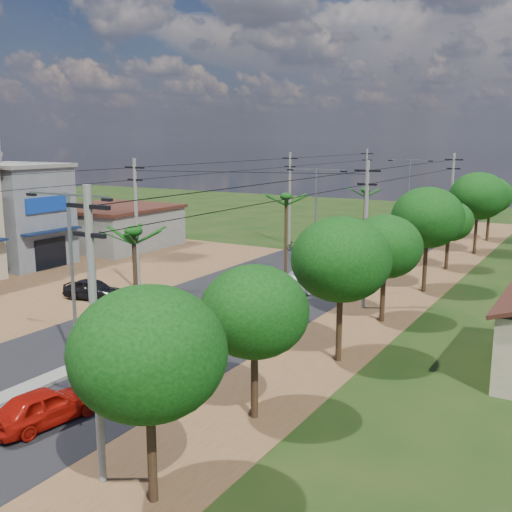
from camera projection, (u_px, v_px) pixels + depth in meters
The scene contains 34 objects.
ground at pixel (78, 369), 27.03m from camera, with size 160.00×160.00×0.00m, color black.
road at pixel (250, 296), 39.68m from camera, with size 12.00×110.00×0.04m, color black.
median at pixel (272, 285), 42.20m from camera, with size 1.00×90.00×0.18m, color #605E56.
dirt_lot_west at pixel (12, 290), 41.29m from camera, with size 18.00×46.00×0.04m, color brown.
dirt_shoulder_east at pixel (373, 315), 35.42m from camera, with size 5.00×90.00×0.03m, color brown.
shophouse_grey at pixel (15, 214), 49.05m from camera, with size 9.00×6.40×8.30m.
low_shed at pixel (112, 227), 57.42m from camera, with size 10.40×10.40×3.95m.
tree_east_a at pixel (148, 353), 16.34m from camera, with size 4.40×4.40×6.37m.
tree_east_b at pixel (254, 312), 21.58m from camera, with size 4.00×4.00×5.83m.
tree_east_c at pixel (341, 259), 27.14m from camera, with size 4.60×4.60×6.83m.
tree_east_d at pixel (385, 247), 33.30m from camera, with size 4.20×4.20×6.13m.
tree_east_e at pixel (428, 218), 39.80m from camera, with size 4.80×4.80×7.14m.
tree_east_f at pixel (449, 221), 46.98m from camera, with size 3.80×3.80×5.52m.
tree_east_g at pixel (478, 196), 53.17m from camera, with size 5.00×5.00×7.38m.
tree_east_h at pixel (490, 195), 60.19m from camera, with size 4.40×4.40×6.52m.
palm_median_near at pixel (134, 236), 29.34m from camera, with size 2.00×2.00×6.15m.
palm_median_mid at pixel (286, 201), 42.77m from camera, with size 2.00×2.00×6.55m.
palm_median_far at pixel (365, 193), 56.39m from camera, with size 2.00×2.00×5.85m.
streetlight_near at pixel (72, 266), 26.11m from camera, with size 5.10×0.18×8.00m.
streetlight_mid at pixel (316, 209), 47.20m from camera, with size 5.10×0.18×8.00m.
streetlight_far at pixel (409, 187), 68.29m from camera, with size 5.10×0.18×8.00m.
utility_pole_w_b at pixel (137, 223), 39.75m from camera, with size 1.60×0.24×9.00m.
utility_pole_w_c at pixel (290, 196), 58.31m from camera, with size 1.60×0.24×9.00m.
utility_pole_w_d at pixel (366, 183), 76.03m from camera, with size 1.60×0.24×9.00m.
utility_pole_e_a at pixel (95, 332), 17.29m from camera, with size 1.60×0.24×9.00m.
utility_pole_e_b at pixel (365, 232), 35.86m from camera, with size 1.60×0.24×9.00m.
utility_pole_e_c at pixel (451, 200), 54.42m from camera, with size 1.60×0.24×9.00m.
car_red_near at pixel (45, 407), 21.68m from camera, with size 1.62×4.02×1.37m, color #A01108.
car_silver_mid at pixel (317, 279), 41.11m from camera, with size 1.70×4.87×1.60m, color gray.
car_white_far at pixel (311, 253), 51.06m from camera, with size 1.94×4.76×1.38m, color #BCBBB7.
car_parked_dark at pixel (94, 290), 38.59m from camera, with size 1.59×3.94×1.34m, color black.
moto_rider_east at pixel (188, 371), 25.48m from camera, with size 0.67×1.92×1.01m, color black.
moto_rider_west_a at pixel (251, 280), 42.48m from camera, with size 0.55×1.59×0.83m, color black.
moto_rider_west_b at pixel (294, 246), 55.68m from camera, with size 0.43×1.54×0.92m, color black.
Camera 1 is at (19.96, -17.84, 10.24)m, focal length 42.00 mm.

